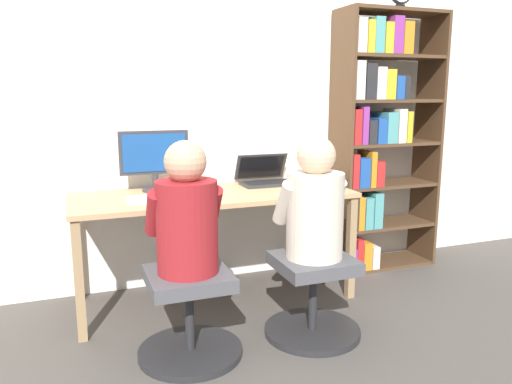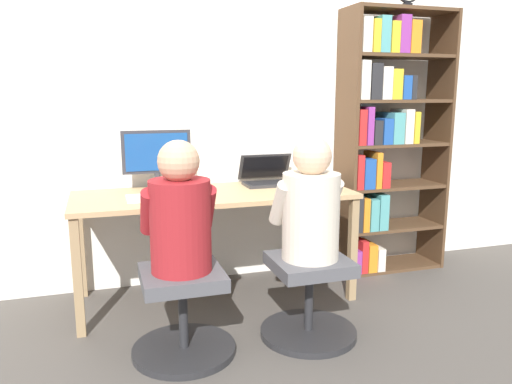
{
  "view_description": "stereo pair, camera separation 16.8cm",
  "coord_description": "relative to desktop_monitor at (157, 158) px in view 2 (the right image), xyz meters",
  "views": [
    {
      "loc": [
        -0.85,
        -2.68,
        1.34
      ],
      "look_at": [
        0.23,
        0.18,
        0.74
      ],
      "focal_mm": 35.0,
      "sensor_mm": 36.0,
      "label": 1
    },
    {
      "loc": [
        -0.69,
        -2.74,
        1.34
      ],
      "look_at": [
        0.23,
        0.18,
        0.74
      ],
      "focal_mm": 35.0,
      "sensor_mm": 36.0,
      "label": 2
    }
  ],
  "objects": [
    {
      "name": "ground_plane",
      "position": [
        0.34,
        -0.54,
        -0.93
      ],
      "size": [
        14.0,
        14.0,
        0.0
      ],
      "primitive_type": "plane",
      "color": "#4C4742"
    },
    {
      "name": "desk",
      "position": [
        0.34,
        -0.2,
        -0.29
      ],
      "size": [
        1.77,
        0.67,
        0.72
      ],
      "color": "tan",
      "rests_on": "ground_plane"
    },
    {
      "name": "person_at_laptop",
      "position": [
        0.71,
        -0.87,
        -0.18
      ],
      "size": [
        0.38,
        0.33,
        0.67
      ],
      "color": "beige",
      "rests_on": "office_chair_right"
    },
    {
      "name": "computer_mouse_by_keyboard",
      "position": [
        0.28,
        -0.3,
        -0.19
      ],
      "size": [
        0.06,
        0.1,
        0.04
      ],
      "color": "silver",
      "rests_on": "desk"
    },
    {
      "name": "keyboard",
      "position": [
        -0.01,
        -0.29,
        -0.2
      ],
      "size": [
        0.43,
        0.17,
        0.03
      ],
      "color": "silver",
      "rests_on": "desk"
    },
    {
      "name": "office_chair_left",
      "position": [
        0.01,
        -0.86,
        -0.7
      ],
      "size": [
        0.54,
        0.54,
        0.46
      ],
      "color": "#262628",
      "rests_on": "ground_plane"
    },
    {
      "name": "bookshelf",
      "position": [
        1.65,
        -0.03,
        0.1
      ],
      "size": [
        0.81,
        0.33,
        1.94
      ],
      "color": "#513823",
      "rests_on": "ground_plane"
    },
    {
      "name": "desktop_monitor",
      "position": [
        0.0,
        0.0,
        0.0
      ],
      "size": [
        0.45,
        0.17,
        0.39
      ],
      "color": "#333338",
      "rests_on": "desk"
    },
    {
      "name": "laptop",
      "position": [
        0.77,
        -0.01,
        -0.17
      ],
      "size": [
        0.38,
        0.3,
        0.2
      ],
      "color": "#2D2D30",
      "rests_on": "desk"
    },
    {
      "name": "office_chair_right",
      "position": [
        0.71,
        -0.87,
        -0.7
      ],
      "size": [
        0.54,
        0.54,
        0.46
      ],
      "color": "#262628",
      "rests_on": "ground_plane"
    },
    {
      "name": "wall_back",
      "position": [
        0.34,
        0.2,
        0.37
      ],
      "size": [
        10.0,
        0.05,
        2.6
      ],
      "color": "white",
      "rests_on": "ground_plane"
    },
    {
      "name": "person_at_monitor",
      "position": [
        0.01,
        -0.85,
        -0.18
      ],
      "size": [
        0.38,
        0.32,
        0.67
      ],
      "color": "maroon",
      "rests_on": "office_chair_left"
    }
  ]
}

